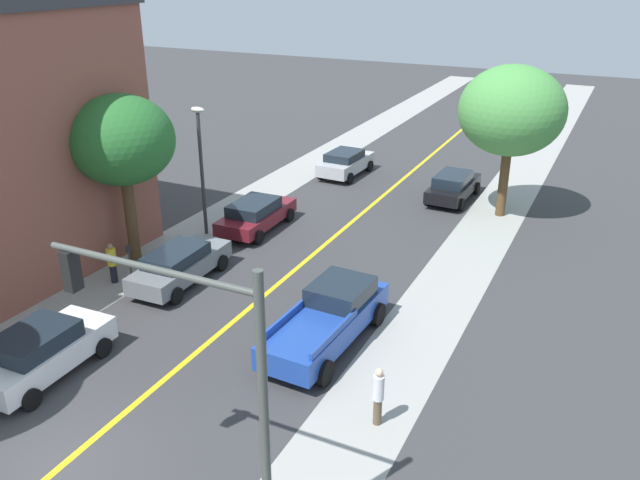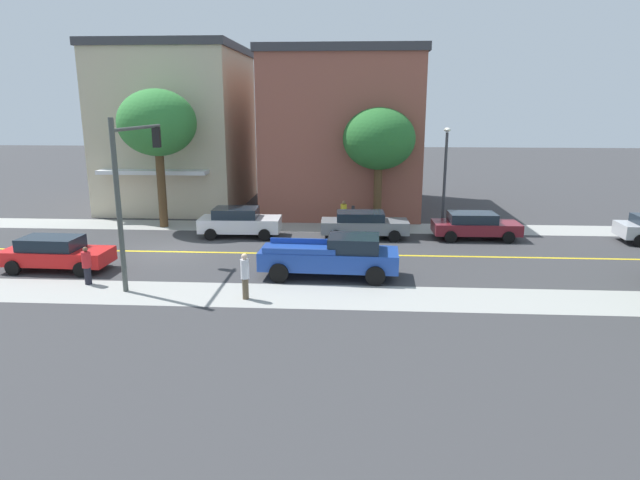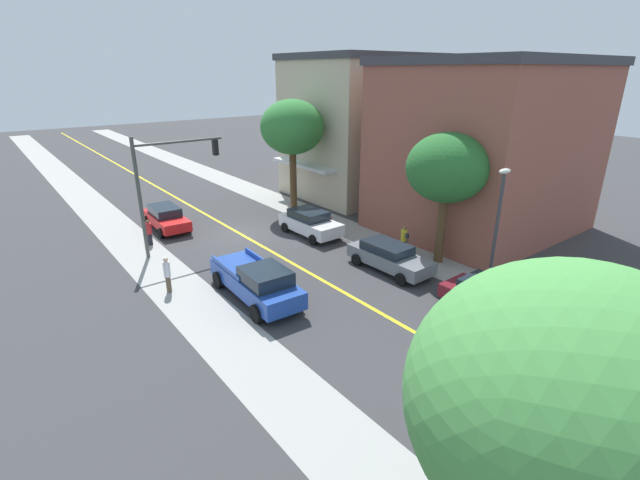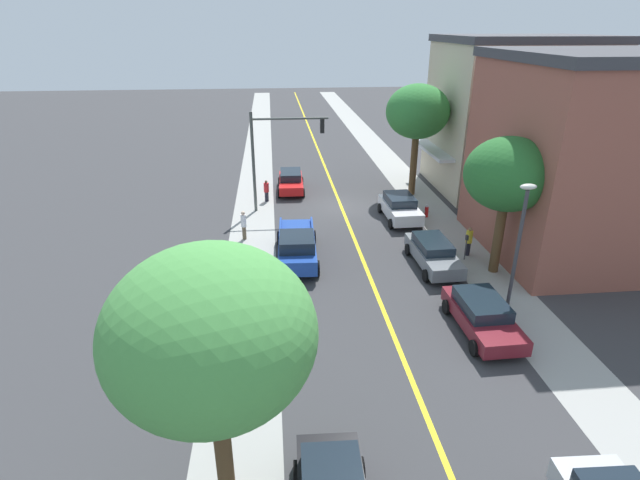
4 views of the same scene
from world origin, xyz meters
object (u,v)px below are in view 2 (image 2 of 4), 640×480
Objects in this scene: grey_sedan_left_curb at (364,224)px; street_tree_left_near at (379,140)px; maroon_sedan_left_curb at (475,225)px; street_tree_right_corner at (157,124)px; white_sedan_left_curb at (239,222)px; pedestrian_yellow_shirt at (344,214)px; pedestrian_white_shirt at (245,275)px; parking_meter at (353,214)px; street_lamp at (445,167)px; pedestrian_red_shirt at (87,265)px; red_sedan_right_curb at (56,253)px; blue_pickup_truck at (333,256)px; fire_hydrant at (242,222)px; traffic_light_mast at (132,173)px.

street_tree_left_near is at bearing 72.53° from grey_sedan_left_curb.
grey_sedan_left_curb is 5.99m from maroon_sedan_left_curb.
street_tree_right_corner reaches higher than white_sedan_left_curb.
pedestrian_white_shirt is at bearing -63.05° from pedestrian_yellow_shirt.
street_lamp is at bearing 90.20° from parking_meter.
white_sedan_left_curb reaches higher than pedestrian_red_shirt.
pedestrian_yellow_shirt is at bearing 91.18° from street_tree_right_corner.
street_lamp is at bearing 27.68° from red_sedan_right_curb.
blue_pickup_truck is at bearing -5.02° from parking_meter.
street_lamp is 6.35m from pedestrian_yellow_shirt.
white_sedan_left_curb is (-6.77, 6.73, 0.05)m from red_sedan_right_curb.
red_sedan_right_curb is at bearing -36.70° from fire_hydrant.
street_lamp is at bearing 38.91° from pedestrian_yellow_shirt.
white_sedan_left_curb is at bearing -18.11° from traffic_light_mast.
fire_hydrant is 0.15× the size of blue_pickup_truck.
parking_meter is at bearing 104.78° from grey_sedan_left_curb.
maroon_sedan_left_curb is (-7.00, 19.54, -0.02)m from red_sedan_right_curb.
street_tree_right_corner is 5.62× the size of parking_meter.
street_tree_left_near is 4.43× the size of pedestrian_red_shirt.
street_lamp reaches higher than pedestrian_red_shirt.
pedestrian_yellow_shirt is (-9.17, 12.41, 0.08)m from red_sedan_right_curb.
street_tree_left_near is 7.30m from maroon_sedan_left_curb.
blue_pickup_truck is 3.58× the size of pedestrian_yellow_shirt.
fire_hydrant is 5.99m from pedestrian_yellow_shirt.
pedestrian_white_shirt is (10.16, -10.54, 0.19)m from maroon_sedan_left_curb.
pedestrian_yellow_shirt is at bearing 21.50° from white_sedan_left_curb.
parking_meter is 12.61m from pedestrian_white_shirt.
street_lamp reaches higher than blue_pickup_truck.
maroon_sedan_left_curb is 0.79× the size of blue_pickup_truck.
pedestrian_white_shirt is 6.83m from pedestrian_red_shirt.
street_tree_right_corner is 1.20× the size of traffic_light_mast.
street_lamp is 3.74× the size of pedestrian_red_shirt.
pedestrian_yellow_shirt is at bearing 161.88° from maroon_sedan_left_curb.
parking_meter is at bearing 87.37° from blue_pickup_truck.
traffic_light_mast is 9.01m from white_sedan_left_curb.
white_sedan_left_curb is (2.06, -11.37, -2.84)m from street_lamp.
street_tree_left_near is 1.19× the size of blue_pickup_truck.
red_sedan_right_curb is 2.95m from pedestrian_red_shirt.
fire_hydrant is 0.49× the size of pedestrian_white_shirt.
grey_sedan_left_curb is (-0.06, 6.82, -0.06)m from white_sedan_left_curb.
pedestrian_yellow_shirt is at bearing -38.80° from traffic_light_mast.
white_sedan_left_curb is 6.82m from grey_sedan_left_curb.
street_tree_right_corner is at bearing -93.51° from fire_hydrant.
grey_sedan_left_curb is at bearing 75.49° from fire_hydrant.
red_sedan_right_curb is at bearing -64.00° from street_lamp.
street_lamp is at bearing 90.81° from fire_hydrant.
pedestrian_yellow_shirt is at bearing 19.47° from pedestrian_red_shirt.
parking_meter is 0.21× the size of traffic_light_mast.
grey_sedan_left_curb is 2.69× the size of pedestrian_white_shirt.
parking_meter reaches higher than fire_hydrant.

